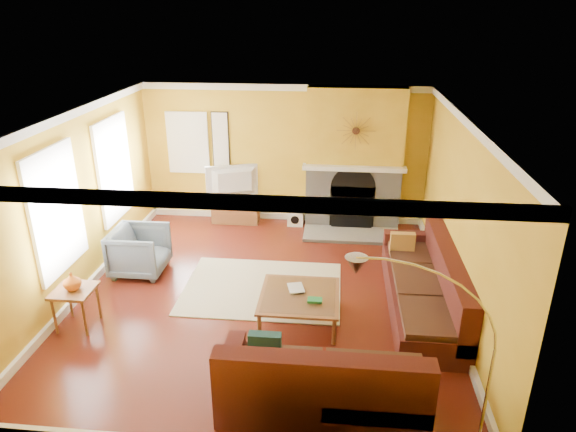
# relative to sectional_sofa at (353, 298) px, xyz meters

# --- Properties ---
(floor) EXTENTS (5.50, 6.00, 0.02)m
(floor) POSITION_rel_sectional_sofa_xyz_m (-1.31, 0.72, -0.46)
(floor) COLOR maroon
(floor) RESTS_ON ground
(ceiling) EXTENTS (5.50, 6.00, 0.02)m
(ceiling) POSITION_rel_sectional_sofa_xyz_m (-1.31, 0.72, 2.26)
(ceiling) COLOR white
(ceiling) RESTS_ON ground
(wall_back) EXTENTS (5.50, 0.02, 2.70)m
(wall_back) POSITION_rel_sectional_sofa_xyz_m (-1.31, 3.73, 0.90)
(wall_back) COLOR gold
(wall_back) RESTS_ON ground
(wall_front) EXTENTS (5.50, 0.02, 2.70)m
(wall_front) POSITION_rel_sectional_sofa_xyz_m (-1.31, -2.29, 0.90)
(wall_front) COLOR gold
(wall_front) RESTS_ON ground
(wall_left) EXTENTS (0.02, 6.00, 2.70)m
(wall_left) POSITION_rel_sectional_sofa_xyz_m (-4.07, 0.72, 0.90)
(wall_left) COLOR gold
(wall_left) RESTS_ON ground
(wall_right) EXTENTS (0.02, 6.00, 2.70)m
(wall_right) POSITION_rel_sectional_sofa_xyz_m (1.45, 0.72, 0.90)
(wall_right) COLOR gold
(wall_right) RESTS_ON ground
(baseboard) EXTENTS (5.50, 6.00, 0.12)m
(baseboard) POSITION_rel_sectional_sofa_xyz_m (-1.31, 0.72, -0.39)
(baseboard) COLOR white
(baseboard) RESTS_ON floor
(crown_molding) EXTENTS (5.50, 6.00, 0.12)m
(crown_molding) POSITION_rel_sectional_sofa_xyz_m (-1.31, 0.72, 2.19)
(crown_molding) COLOR white
(crown_molding) RESTS_ON ceiling
(window_left_near) EXTENTS (0.06, 1.22, 1.72)m
(window_left_near) POSITION_rel_sectional_sofa_xyz_m (-4.03, 2.02, 1.05)
(window_left_near) COLOR white
(window_left_near) RESTS_ON wall_left
(window_left_far) EXTENTS (0.06, 1.22, 1.72)m
(window_left_far) POSITION_rel_sectional_sofa_xyz_m (-4.03, 0.12, 1.05)
(window_left_far) COLOR white
(window_left_far) RESTS_ON wall_left
(window_back) EXTENTS (0.82, 0.06, 1.22)m
(window_back) POSITION_rel_sectional_sofa_xyz_m (-3.21, 3.68, 1.10)
(window_back) COLOR white
(window_back) RESTS_ON wall_back
(wall_art) EXTENTS (0.34, 0.04, 1.14)m
(wall_art) POSITION_rel_sectional_sofa_xyz_m (-2.56, 3.69, 1.15)
(wall_art) COLOR white
(wall_art) RESTS_ON wall_back
(fireplace) EXTENTS (1.80, 0.40, 2.70)m
(fireplace) POSITION_rel_sectional_sofa_xyz_m (0.04, 3.52, 0.90)
(fireplace) COLOR #999590
(fireplace) RESTS_ON floor
(mantel) EXTENTS (1.92, 0.22, 0.08)m
(mantel) POSITION_rel_sectional_sofa_xyz_m (0.04, 3.28, 0.80)
(mantel) COLOR white
(mantel) RESTS_ON fireplace
(hearth) EXTENTS (1.80, 0.70, 0.06)m
(hearth) POSITION_rel_sectional_sofa_xyz_m (0.04, 2.97, -0.42)
(hearth) COLOR #999590
(hearth) RESTS_ON floor
(sunburst) EXTENTS (0.70, 0.04, 0.70)m
(sunburst) POSITION_rel_sectional_sofa_xyz_m (0.04, 3.29, 1.50)
(sunburst) COLOR olive
(sunburst) RESTS_ON fireplace
(rug) EXTENTS (2.40, 1.80, 0.02)m
(rug) POSITION_rel_sectional_sofa_xyz_m (-1.36, 0.90, -0.44)
(rug) COLOR beige
(rug) RESTS_ON floor
(sectional_sofa) EXTENTS (2.88, 3.96, 0.90)m
(sectional_sofa) POSITION_rel_sectional_sofa_xyz_m (0.00, 0.00, 0.00)
(sectional_sofa) COLOR #4C1B18
(sectional_sofa) RESTS_ON floor
(coffee_table) EXTENTS (1.08, 1.08, 0.42)m
(coffee_table) POSITION_rel_sectional_sofa_xyz_m (-0.72, 0.08, -0.24)
(coffee_table) COLOR white
(coffee_table) RESTS_ON floor
(media_console) EXTENTS (0.92, 0.42, 0.51)m
(media_console) POSITION_rel_sectional_sofa_xyz_m (-2.27, 3.48, -0.20)
(media_console) COLOR brown
(media_console) RESTS_ON floor
(tv) EXTENTS (1.10, 0.52, 0.64)m
(tv) POSITION_rel_sectional_sofa_xyz_m (-2.27, 3.48, 0.38)
(tv) COLOR black
(tv) RESTS_ON media_console
(subwoofer) EXTENTS (0.31, 0.31, 0.31)m
(subwoofer) POSITION_rel_sectional_sofa_xyz_m (-1.06, 3.45, -0.30)
(subwoofer) COLOR white
(subwoofer) RESTS_ON floor
(armchair) EXTENTS (0.84, 0.82, 0.77)m
(armchair) POSITION_rel_sectional_sofa_xyz_m (-3.40, 1.22, -0.07)
(armchair) COLOR slate
(armchair) RESTS_ON floor
(side_table) EXTENTS (0.52, 0.52, 0.57)m
(side_table) POSITION_rel_sectional_sofa_xyz_m (-3.70, -0.34, -0.16)
(side_table) COLOR brown
(side_table) RESTS_ON floor
(vase) EXTENTS (0.24, 0.24, 0.25)m
(vase) POSITION_rel_sectional_sofa_xyz_m (-3.70, -0.34, 0.24)
(vase) COLOR orange
(vase) RESTS_ON side_table
(book) EXTENTS (0.27, 0.32, 0.03)m
(book) POSITION_rel_sectional_sofa_xyz_m (-0.88, 0.18, -0.01)
(book) COLOR white
(book) RESTS_ON coffee_table
(arc_lamp) EXTENTS (1.35, 0.36, 2.11)m
(arc_lamp) POSITION_rel_sectional_sofa_xyz_m (0.59, -2.08, 0.61)
(arc_lamp) COLOR silver
(arc_lamp) RESTS_ON floor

